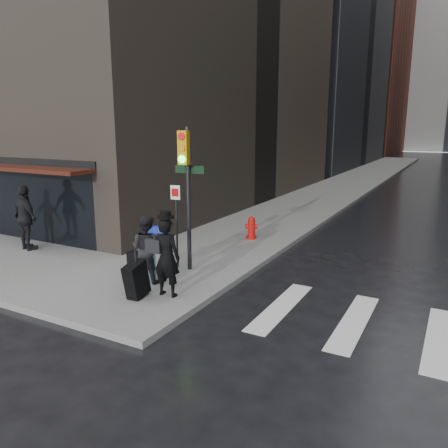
{
  "coord_description": "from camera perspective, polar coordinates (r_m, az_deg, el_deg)",
  "views": [
    {
      "loc": [
        6.71,
        -7.62,
        3.92
      ],
      "look_at": [
        1.1,
        2.76,
        1.3
      ],
      "focal_mm": 35.0,
      "sensor_mm": 36.0,
      "label": 1
    }
  ],
  "objects": [
    {
      "name": "ground",
      "position": [
        10.88,
        -12.22,
        -8.89
      ],
      "size": [
        140.0,
        140.0,
        0.0
      ],
      "primitive_type": "plane",
      "color": "black",
      "rests_on": "ground"
    },
    {
      "name": "man_overcoat",
      "position": [
        9.95,
        -8.31,
        -4.75
      ],
      "size": [
        1.03,
        1.06,
        2.0
      ],
      "rotation": [
        0.0,
        0.0,
        3.21
      ],
      "color": "black",
      "rests_on": "ground"
    },
    {
      "name": "sidewalk_left",
      "position": [
        35.47,
        17.41,
        5.74
      ],
      "size": [
        4.0,
        50.0,
        0.15
      ],
      "primitive_type": "cube",
      "color": "slate",
      "rests_on": "ground"
    },
    {
      "name": "man_greycoat",
      "position": [
        14.87,
        -24.49,
        0.73
      ],
      "size": [
        1.27,
        0.73,
        2.04
      ],
      "rotation": [
        0.0,
        0.0,
        2.93
      ],
      "color": "black",
      "rests_on": "ground"
    },
    {
      "name": "traffic_light",
      "position": [
        11.38,
        -5.06,
        5.78
      ],
      "size": [
        0.95,
        0.45,
        3.79
      ],
      "rotation": [
        0.0,
        0.0,
        0.06
      ],
      "color": "black",
      "rests_on": "ground"
    },
    {
      "name": "man_jeans",
      "position": [
        10.98,
        -10.07,
        -3.16
      ],
      "size": [
        1.21,
        0.7,
        1.68
      ],
      "rotation": [
        0.0,
        0.0,
        3.23
      ],
      "color": "black",
      "rests_on": "ground"
    },
    {
      "name": "fire_hydrant",
      "position": [
        15.05,
        3.61,
        -0.63
      ],
      "size": [
        0.46,
        0.35,
        0.79
      ],
      "rotation": [
        0.0,
        0.0,
        0.42
      ],
      "color": "#B30E0B",
      "rests_on": "ground"
    },
    {
      "name": "bldg_left_far",
      "position": [
        72.92,
        13.25,
        19.37
      ],
      "size": [
        22.0,
        20.0,
        26.0
      ],
      "primitive_type": "cube",
      "color": "maroon",
      "rests_on": "ground"
    },
    {
      "name": "storefront",
      "position": [
        16.82,
        -26.67,
        4.04
      ],
      "size": [
        8.4,
        1.11,
        2.83
      ],
      "color": "black",
      "rests_on": "ground"
    }
  ]
}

